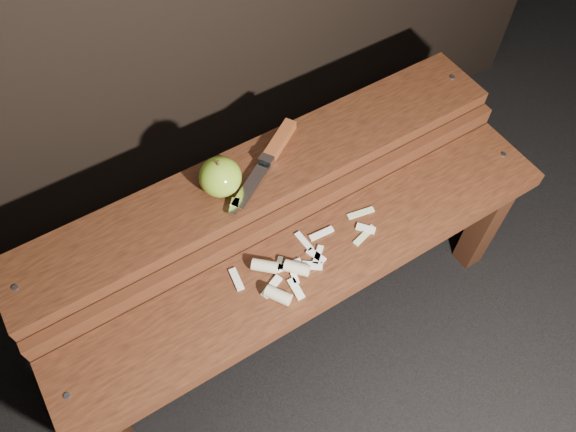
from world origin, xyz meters
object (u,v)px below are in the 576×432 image
bench_rear_tier (265,193)px  knife (273,151)px  bench_front_tier (316,277)px  apple (220,177)px

bench_rear_tier → knife: size_ratio=4.66×
bench_rear_tier → knife: (0.04, 0.03, 0.10)m
bench_front_tier → bench_rear_tier: 0.23m
bench_front_tier → knife: (0.04, 0.25, 0.16)m
bench_rear_tier → knife: bearing=33.2°
bench_front_tier → knife: size_ratio=4.66×
apple → bench_rear_tier: bearing=-2.4°
bench_front_tier → apple: 0.32m
knife → apple: bearing=-170.8°
knife → bench_rear_tier: bearing=-146.8°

